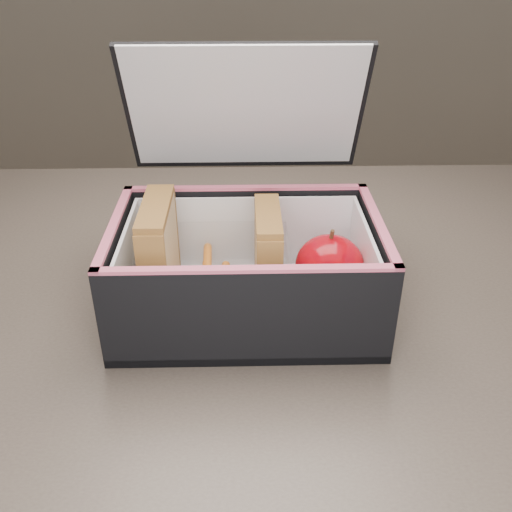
{
  "coord_description": "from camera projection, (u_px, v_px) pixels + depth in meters",
  "views": [
    {
      "loc": [
        -0.05,
        -0.55,
        1.13
      ],
      "look_at": [
        -0.04,
        -0.02,
        0.81
      ],
      "focal_mm": 40.0,
      "sensor_mm": 36.0,
      "label": 1
    }
  ],
  "objects": [
    {
      "name": "sandwich_right",
      "position": [
        268.0,
        256.0,
        0.62
      ],
      "size": [
        0.03,
        0.09,
        0.1
      ],
      "color": "tan",
      "rests_on": "plastic_tub"
    },
    {
      "name": "sandwich_left",
      "position": [
        159.0,
        253.0,
        0.61
      ],
      "size": [
        0.03,
        0.1,
        0.11
      ],
      "color": "tan",
      "rests_on": "plastic_tub"
    },
    {
      "name": "red_apple",
      "position": [
        329.0,
        266.0,
        0.62
      ],
      "size": [
        0.1,
        0.1,
        0.08
      ],
      "rotation": [
        0.0,
        0.0,
        0.37
      ],
      "color": "maroon",
      "rests_on": "paper_napkin"
    },
    {
      "name": "lunch_bag",
      "position": [
        247.0,
        261.0,
        0.62
      ],
      "size": [
        0.28,
        0.27,
        0.27
      ],
      "color": "black",
      "rests_on": "kitchen_table"
    },
    {
      "name": "paper_napkin",
      "position": [
        326.0,
        293.0,
        0.64
      ],
      "size": [
        0.1,
        0.1,
        0.01
      ],
      "primitive_type": "cube",
      "rotation": [
        0.0,
        0.0,
        0.41
      ],
      "color": "white",
      "rests_on": "lunch_bag"
    },
    {
      "name": "kitchen_table",
      "position": [
        288.0,
        353.0,
        0.72
      ],
      "size": [
        1.2,
        0.8,
        0.75
      ],
      "color": "brown",
      "rests_on": "ground"
    },
    {
      "name": "carrot_sticks",
      "position": [
        213.0,
        289.0,
        0.62
      ],
      "size": [
        0.05,
        0.14,
        0.03
      ],
      "color": "#CE641C",
      "rests_on": "plastic_tub"
    },
    {
      "name": "plastic_tub",
      "position": [
        215.0,
        273.0,
        0.62
      ],
      "size": [
        0.16,
        0.12,
        0.07
      ],
      "primitive_type": null,
      "color": "white",
      "rests_on": "lunch_bag"
    }
  ]
}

